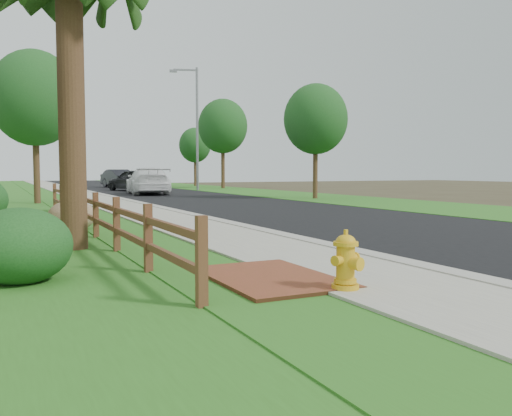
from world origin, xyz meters
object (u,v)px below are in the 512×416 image
white_suv (148,181)px  fire_hydrant (346,262)px  ranch_fence (88,210)px  streetlight (195,121)px  dark_car_mid (133,180)px

white_suv → fire_hydrant: bearing=87.5°
ranch_fence → streetlight: streetlight is taller
ranch_fence → fire_hydrant: size_ratio=22.18×
fire_hydrant → dark_car_mid: size_ratio=0.15×
fire_hydrant → dark_car_mid: 36.80m
ranch_fence → dark_car_mid: dark_car_mid is taller
white_suv → streetlight: streetlight is taller
fire_hydrant → white_suv: 30.36m
ranch_fence → streetlight: 29.50m
ranch_fence → streetlight: size_ratio=1.76×
white_suv → streetlight: bearing=-128.0°
ranch_fence → white_suv: 22.51m
dark_car_mid → fire_hydrant: bearing=61.6°
dark_car_mid → streetlight: bearing=143.7°
white_suv → dark_car_mid: (0.50, 6.44, -0.03)m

